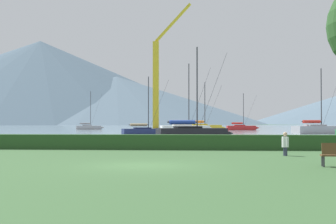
{
  "coord_description": "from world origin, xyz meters",
  "views": [
    {
      "loc": [
        2.46,
        -18.7,
        1.78
      ],
      "look_at": [
        -3.81,
        62.87,
        3.54
      ],
      "focal_mm": 49.45,
      "sensor_mm": 36.0,
      "label": 1
    }
  ],
  "objects": [
    {
      "name": "distant_hill_west_ridge",
      "position": [
        -140.8,
        376.66,
        36.58
      ],
      "size": [
        338.82,
        338.82,
        73.15
      ],
      "primitive_type": "cone",
      "color": "#425666",
      "rests_on": "ground_plane"
    },
    {
      "name": "sailboat_slip_5",
      "position": [
        1.32,
        29.74,
        0.68
      ],
      "size": [
        8.41,
        4.62,
        9.68
      ],
      "rotation": [
        0.0,
        0.0,
        0.32
      ],
      "color": "black",
      "rests_on": "harbor_water"
    },
    {
      "name": "sailboat_slip_0",
      "position": [
        2.23,
        73.46,
        0.72
      ],
      "size": [
        8.89,
        4.38,
        9.69
      ],
      "rotation": [
        0.0,
        0.0,
        0.25
      ],
      "color": "gold",
      "rests_on": "harbor_water"
    },
    {
      "name": "sailboat_slip_7",
      "position": [
        -0.4,
        55.37,
        0.74
      ],
      "size": [
        9.06,
        4.36,
        11.17
      ],
      "rotation": [
        0.0,
        0.0,
        0.24
      ],
      "color": "white",
      "rests_on": "harbor_water"
    },
    {
      "name": "ground_plane",
      "position": [
        0.0,
        0.0,
        0.0
      ],
      "size": [
        1000.0,
        1000.0,
        0.0
      ],
      "primitive_type": "plane",
      "color": "#385B33"
    },
    {
      "name": "sailboat_slip_9",
      "position": [
        19.71,
        52.38,
        0.71
      ],
      "size": [
        8.78,
        4.92,
        9.88
      ],
      "rotation": [
        0.0,
        0.0,
        0.34
      ],
      "color": "#9E9EA3",
      "rests_on": "harbor_water"
    },
    {
      "name": "hedge_line",
      "position": [
        0.0,
        11.0,
        0.48
      ],
      "size": [
        80.0,
        1.2,
        0.96
      ],
      "primitive_type": "cube",
      "color": "#284C23",
      "rests_on": "ground_plane"
    },
    {
      "name": "dock_crane",
      "position": [
        -4.09,
        46.45,
        5.94
      ],
      "size": [
        6.03,
        2.0,
        18.64
      ],
      "color": "#333338",
      "rests_on": "ground_plane"
    },
    {
      "name": "person_seated_viewer",
      "position": [
        6.74,
        5.98,
        0.69
      ],
      "size": [
        0.36,
        0.55,
        1.25
      ],
      "rotation": [
        0.0,
        0.0,
        0.25
      ],
      "color": "#2D3347",
      "rests_on": "ground_plane"
    },
    {
      "name": "sailboat_slip_3",
      "position": [
        10.75,
        83.17,
        0.59
      ],
      "size": [
        7.24,
        2.63,
        8.05
      ],
      "rotation": [
        0.0,
        0.0,
        0.08
      ],
      "color": "red",
      "rests_on": "harbor_water"
    },
    {
      "name": "sailboat_slip_4",
      "position": [
        -5.03,
        40.64,
        0.55
      ],
      "size": [
        6.73,
        3.88,
        7.67
      ],
      "rotation": [
        0.0,
        0.0,
        0.36
      ],
      "color": "navy",
      "rests_on": "harbor_water"
    },
    {
      "name": "sailboat_slip_1",
      "position": [
        -24.52,
        88.55,
        0.56
      ],
      "size": [
        6.73,
        3.55,
        9.05
      ],
      "rotation": [
        0.0,
        0.0,
        0.3
      ],
      "color": "#9E9EA3",
      "rests_on": "harbor_water"
    },
    {
      "name": "harbor_water",
      "position": [
        0.0,
        137.0,
        0.0
      ],
      "size": [
        320.0,
        246.0,
        0.0
      ],
      "primitive_type": "cube",
      "color": "gray",
      "rests_on": "ground_plane"
    },
    {
      "name": "distant_hill_central_peak",
      "position": [
        -64.8,
        335.53,
        18.57
      ],
      "size": [
        231.84,
        231.84,
        37.14
      ],
      "primitive_type": "cone",
      "color": "#4C6070",
      "rests_on": "ground_plane"
    }
  ]
}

